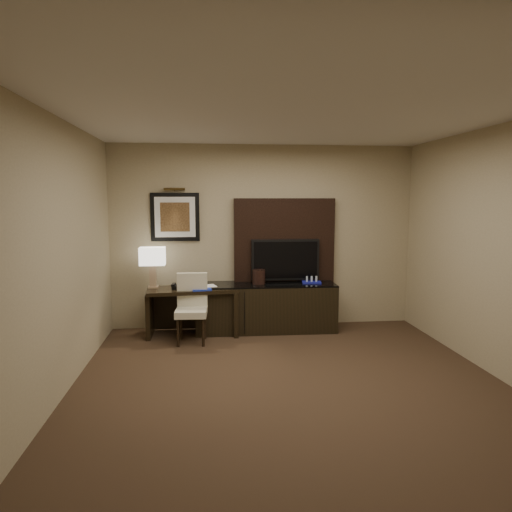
{
  "coord_description": "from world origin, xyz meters",
  "views": [
    {
      "loc": [
        -0.83,
        -4.24,
        1.92
      ],
      "look_at": [
        -0.19,
        1.8,
        1.15
      ],
      "focal_mm": 32.0,
      "sensor_mm": 36.0,
      "label": 1
    }
  ],
  "objects": [
    {
      "name": "ice_bucket",
      "position": [
        -0.11,
        2.2,
        0.8
      ],
      "size": [
        0.22,
        0.22,
        0.21
      ],
      "primitive_type": "cylinder",
      "rotation": [
        0.0,
        0.0,
        0.22
      ],
      "color": "black",
      "rests_on": "credenza"
    },
    {
      "name": "wall_back",
      "position": [
        0.0,
        2.5,
        1.35
      ],
      "size": [
        4.5,
        0.01,
        2.7
      ],
      "primitive_type": "cube",
      "color": "tan",
      "rests_on": "floor"
    },
    {
      "name": "ceiling",
      "position": [
        0.0,
        0.0,
        2.7
      ],
      "size": [
        4.5,
        5.0,
        0.01
      ],
      "primitive_type": "cube",
      "color": "silver",
      "rests_on": "wall_back"
    },
    {
      "name": "tv_wall_panel",
      "position": [
        0.3,
        2.44,
        1.27
      ],
      "size": [
        1.5,
        0.12,
        1.3
      ],
      "primitive_type": "cube",
      "color": "black",
      "rests_on": "wall_back"
    },
    {
      "name": "wall_left",
      "position": [
        -2.25,
        0.0,
        1.35
      ],
      "size": [
        0.01,
        5.0,
        2.7
      ],
      "primitive_type": "cube",
      "color": "tan",
      "rests_on": "floor"
    },
    {
      "name": "desk_phone",
      "position": [
        -1.23,
        2.07,
        0.72
      ],
      "size": [
        0.2,
        0.19,
        0.09
      ],
      "primitive_type": null,
      "rotation": [
        0.0,
        0.0,
        -0.11
      ],
      "color": "black",
      "rests_on": "desk"
    },
    {
      "name": "blue_folder",
      "position": [
        -0.94,
        2.02,
        0.68
      ],
      "size": [
        0.31,
        0.38,
        0.02
      ],
      "primitive_type": "cube",
      "rotation": [
        0.0,
        0.0,
        0.14
      ],
      "color": "#192EA6",
      "rests_on": "desk"
    },
    {
      "name": "wall_front",
      "position": [
        0.0,
        -2.5,
        1.35
      ],
      "size": [
        4.5,
        0.01,
        2.7
      ],
      "primitive_type": "cube",
      "color": "tan",
      "rests_on": "floor"
    },
    {
      "name": "table_lamp",
      "position": [
        -1.61,
        2.19,
        0.94
      ],
      "size": [
        0.36,
        0.25,
        0.53
      ],
      "primitive_type": null,
      "rotation": [
        0.0,
        0.0,
        0.21
      ],
      "color": "tan",
      "rests_on": "desk"
    },
    {
      "name": "artwork",
      "position": [
        -1.3,
        2.48,
        1.65
      ],
      "size": [
        0.7,
        0.04,
        0.7
      ],
      "primitive_type": "cube",
      "color": "black",
      "rests_on": "wall_back"
    },
    {
      "name": "picture_light",
      "position": [
        -1.3,
        2.44,
        2.05
      ],
      "size": [
        0.04,
        0.04,
        0.3
      ],
      "primitive_type": "cylinder",
      "color": "#443315",
      "rests_on": "wall_back"
    },
    {
      "name": "desk_chair",
      "position": [
        -1.06,
        1.73,
        0.43
      ],
      "size": [
        0.43,
        0.49,
        0.85
      ],
      "primitive_type": null,
      "rotation": [
        0.0,
        0.0,
        -0.06
      ],
      "color": "beige",
      "rests_on": "floor"
    },
    {
      "name": "tv",
      "position": [
        0.3,
        2.34,
        1.02
      ],
      "size": [
        1.0,
        0.08,
        0.6
      ],
      "primitive_type": "cube",
      "color": "black",
      "rests_on": "tv_wall_panel"
    },
    {
      "name": "floor",
      "position": [
        0.0,
        0.0,
        -0.01
      ],
      "size": [
        4.5,
        5.0,
        0.01
      ],
      "primitive_type": "cube",
      "color": "#342317",
      "rests_on": "ground"
    },
    {
      "name": "book",
      "position": [
        -0.9,
        2.1,
        0.79
      ],
      "size": [
        0.18,
        0.07,
        0.24
      ],
      "primitive_type": "imported",
      "rotation": [
        0.0,
        0.0,
        0.26
      ],
      "color": "tan",
      "rests_on": "desk"
    },
    {
      "name": "credenza",
      "position": [
        -0.0,
        2.2,
        0.35
      ],
      "size": [
        2.02,
        0.6,
        0.69
      ],
      "primitive_type": "cube",
      "rotation": [
        0.0,
        0.0,
        -0.02
      ],
      "color": "black",
      "rests_on": "floor"
    },
    {
      "name": "minibar_tray",
      "position": [
        0.67,
        2.19,
        0.74
      ],
      "size": [
        0.29,
        0.2,
        0.1
      ],
      "primitive_type": null,
      "rotation": [
        0.0,
        0.0,
        -0.16
      ],
      "color": "#161B94",
      "rests_on": "credenza"
    },
    {
      "name": "desk",
      "position": [
        -1.06,
        2.1,
        0.34
      ],
      "size": [
        1.29,
        0.64,
        0.67
      ],
      "primitive_type": "cube",
      "rotation": [
        0.0,
        0.0,
        0.08
      ],
      "color": "black",
      "rests_on": "floor"
    }
  ]
}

